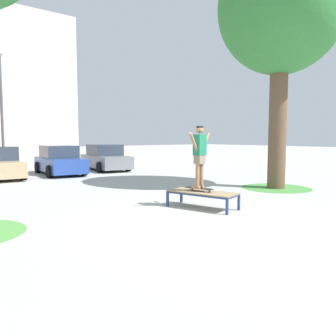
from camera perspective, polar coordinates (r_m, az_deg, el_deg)
ground_plane at (r=8.51m, az=6.72°, el=-8.10°), size 120.00×120.00×0.00m
skate_box at (r=9.47m, az=5.70°, el=-4.18°), size 1.23×2.03×0.46m
skateboard at (r=9.50m, az=5.21°, el=-3.39°), size 0.39×0.82×0.09m
skater at (r=9.40m, az=5.26°, el=2.62°), size 0.99×0.36×1.69m
tree_near_right at (r=14.41m, az=18.18°, el=23.63°), size 4.59×4.59×9.06m
grass_patch_near_right at (r=13.79m, az=17.41°, el=-3.17°), size 2.61×2.61×0.01m
car_blue at (r=18.86m, az=-17.51°, el=1.12°), size 2.26×4.36×1.50m
car_grey at (r=20.65m, az=-10.34°, el=1.60°), size 2.30×4.38×1.50m
light_post at (r=17.26m, az=-25.91°, el=10.91°), size 0.36×0.36×5.83m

